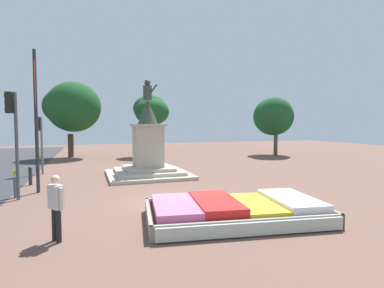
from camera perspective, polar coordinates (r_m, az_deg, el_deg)
ground_plane at (r=11.23m, az=-2.84°, el=-11.24°), size 75.88×75.88×0.00m
flower_planter at (r=9.37m, az=8.22°, el=-12.48°), size 5.69×3.68×0.65m
statue_monument at (r=17.17m, az=-8.37°, el=-1.75°), size 4.51×4.51×5.45m
traffic_light_mid_block at (r=13.28m, az=-30.92°, el=2.85°), size 0.41×0.28×4.13m
traffic_light_far_corner at (r=19.65m, az=-27.05°, el=1.58°), size 0.41×0.29×3.37m
banner_pole at (r=14.24m, az=-27.58°, el=5.22°), size 0.19×1.18×6.04m
pedestrian_near_planter at (r=8.18m, az=-24.49°, el=-10.27°), size 0.40×0.48×1.65m
kerb_bollard_mid_b at (r=13.89m, az=-30.56°, el=-7.01°), size 0.17×0.17×0.83m
kerb_bollard_north at (r=16.46m, az=-28.42°, el=-5.26°), size 0.17×0.17×0.89m
park_tree_far_left at (r=30.06m, az=15.34°, el=5.30°), size 3.88×4.35×5.61m
park_tree_behind_statue at (r=28.61m, az=-22.08°, el=6.58°), size 4.91×4.52×6.73m
park_tree_far_right at (r=28.17m, az=-7.81°, el=6.38°), size 3.19×3.56×5.71m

